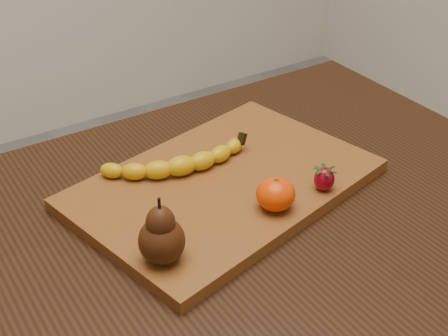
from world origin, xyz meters
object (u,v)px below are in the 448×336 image
table (232,261)px  mandarin (276,194)px  pear (161,230)px  cutting_board (224,184)px

table → mandarin: bearing=-49.5°
pear → mandarin: (0.19, 0.01, -0.02)m
table → pear: 0.23m
mandarin → pear: bearing=-176.7°
mandarin → cutting_board: bearing=101.8°
table → cutting_board: bearing=69.4°
pear → mandarin: size_ratio=1.67×
mandarin → table: bearing=130.5°
table → pear: pear is taller
table → pear: size_ratio=10.61×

